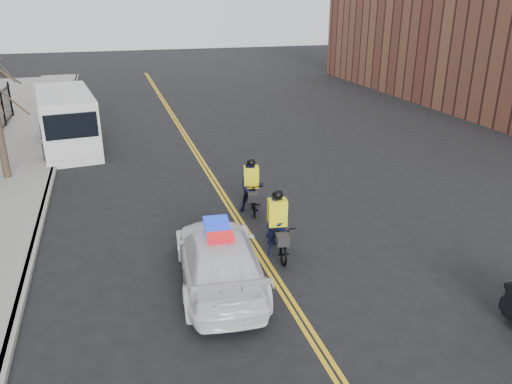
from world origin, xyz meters
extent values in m
plane|color=black|center=(0.00, 0.00, 0.00)|extent=(120.00, 120.00, 0.00)
cube|color=gold|center=(-0.08, 8.00, 0.01)|extent=(0.10, 60.00, 0.01)
cube|color=gold|center=(0.08, 8.00, 0.01)|extent=(0.10, 60.00, 0.01)
cube|color=gray|center=(-7.50, 8.00, 0.07)|extent=(3.00, 60.00, 0.15)
cube|color=gray|center=(-6.00, 8.00, 0.07)|extent=(0.20, 60.00, 0.15)
cube|color=brown|center=(22.00, 18.00, 5.50)|extent=(12.00, 30.00, 11.00)
imported|color=white|center=(-1.39, 0.46, 0.69)|extent=(2.38, 4.94, 1.39)
cube|color=#0C26CC|center=(-1.39, 0.46, 1.47)|extent=(0.69, 1.32, 0.16)
cube|color=silver|center=(-5.50, 14.01, 1.31)|extent=(3.00, 6.38, 2.62)
cube|color=silver|center=(-5.18, 11.35, 1.08)|extent=(2.31, 1.17, 1.37)
cube|color=black|center=(-5.12, 10.90, 1.76)|extent=(2.05, 0.36, 1.02)
cylinder|color=black|center=(-6.35, 12.07, 0.40)|extent=(0.38, 0.83, 0.80)
cylinder|color=black|center=(-4.21, 12.33, 0.40)|extent=(0.38, 0.83, 0.80)
cylinder|color=black|center=(-6.79, 15.68, 0.40)|extent=(0.38, 0.83, 0.80)
cylinder|color=black|center=(-4.65, 15.95, 0.40)|extent=(0.38, 0.83, 0.80)
imported|color=black|center=(0.44, 1.45, 0.51)|extent=(0.91, 2.01, 1.02)
imported|color=#0E1233|center=(0.44, 1.45, 0.87)|extent=(0.68, 0.49, 1.75)
cube|color=yellow|center=(0.44, 1.45, 1.26)|extent=(0.54, 0.40, 0.73)
sphere|color=black|center=(0.44, 1.45, 1.76)|extent=(0.29, 0.29, 0.29)
cube|color=black|center=(0.36, 0.77, 0.79)|extent=(0.36, 0.40, 0.27)
imported|color=black|center=(0.59, 4.49, 0.54)|extent=(0.86, 1.87, 1.08)
imported|color=black|center=(0.59, 4.49, 0.84)|extent=(0.92, 0.78, 1.67)
cube|color=yellow|center=(0.59, 4.49, 1.20)|extent=(0.53, 0.41, 0.70)
sphere|color=black|center=(0.59, 4.49, 1.68)|extent=(0.28, 0.28, 0.28)
cube|color=black|center=(0.46, 3.86, 0.76)|extent=(0.37, 0.40, 0.26)
camera|label=1|loc=(-3.56, -10.06, 6.62)|focal=35.00mm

